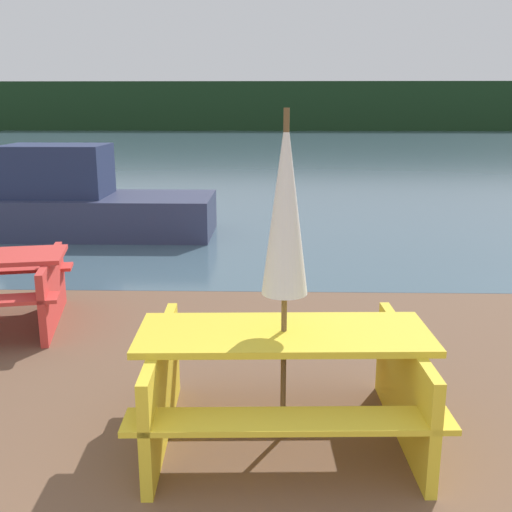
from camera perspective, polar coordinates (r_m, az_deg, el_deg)
water at (r=31.91m, az=1.09°, el=10.36°), size 60.00×50.00×0.00m
far_treeline at (r=51.83m, az=1.28°, el=14.08°), size 80.00×1.60×4.00m
picnic_table_yellow at (r=4.02m, az=2.63°, el=-11.07°), size 1.94×1.45×0.76m
umbrella_white at (r=3.68m, az=2.82°, el=4.75°), size 0.29×0.29×2.16m
boat at (r=10.62m, az=-15.68°, el=4.92°), size 3.84×1.60×1.52m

